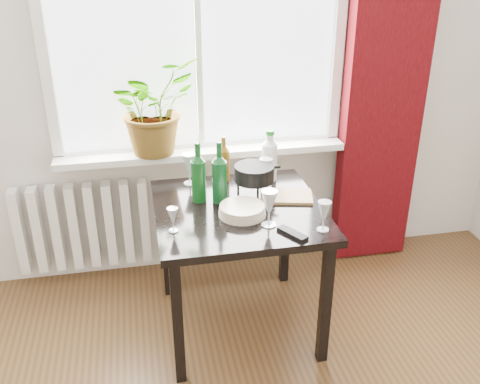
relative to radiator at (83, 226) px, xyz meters
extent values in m
cube|color=white|center=(0.75, 0.04, 1.22)|extent=(1.72, 0.08, 1.62)
cube|color=white|center=(0.75, -0.03, 0.44)|extent=(1.72, 0.20, 0.04)
cube|color=#370508|center=(1.87, -0.06, 0.92)|extent=(0.50, 0.12, 2.56)
cube|color=white|center=(0.00, 0.00, 0.00)|extent=(0.80, 0.10, 0.55)
cube|color=black|center=(0.85, -0.63, 0.34)|extent=(0.85, 0.85, 0.04)
cube|color=black|center=(0.48, -1.00, -0.03)|extent=(0.05, 0.05, 0.70)
cube|color=black|center=(0.48, -0.27, -0.03)|extent=(0.05, 0.05, 0.70)
cube|color=black|center=(1.21, -1.00, -0.03)|extent=(0.05, 0.05, 0.70)
cube|color=black|center=(1.21, -0.27, -0.03)|extent=(0.05, 0.05, 0.70)
imported|color=#2B661B|center=(0.48, -0.03, 0.74)|extent=(0.65, 0.64, 0.55)
cylinder|color=beige|center=(0.85, -0.71, 0.39)|extent=(0.31, 0.31, 0.05)
cube|color=black|center=(1.04, -0.96, 0.37)|extent=(0.12, 0.16, 0.02)
cube|color=#997445|center=(1.12, -0.57, 0.37)|extent=(0.30, 0.23, 0.01)
camera|label=1|loc=(0.38, -3.01, 1.61)|focal=40.00mm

